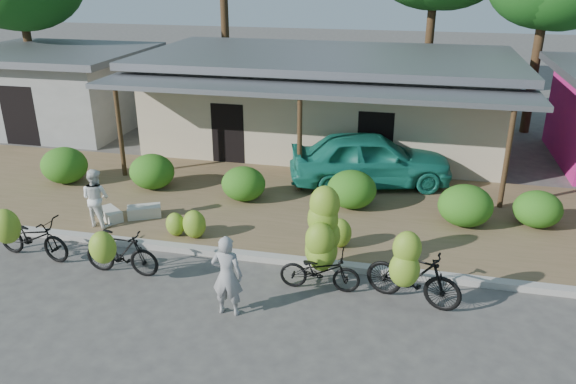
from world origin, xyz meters
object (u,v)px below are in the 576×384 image
sack_near (144,211)px  bystander (96,198)px  bike_left (118,252)px  sack_far (110,214)px  bike_center (322,246)px  vendor (227,276)px  bike_right (412,273)px  bike_far_left (28,235)px  teal_van (370,159)px

sack_near → bystander: bystander is taller
bike_left → sack_far: (-1.55, 2.37, -0.34)m
bike_left → sack_far: size_ratio=2.28×
bike_center → vendor: size_ratio=1.26×
bike_center → bike_right: bearing=-107.1°
bike_center → vendor: 2.18m
bike_far_left → teal_van: size_ratio=0.43×
bike_left → bike_center: bearing=-79.4°
bike_left → vendor: vendor is taller
bike_right → teal_van: 6.26m
bike_right → teal_van: bike_right is taller
bike_left → teal_van: (4.78, 6.36, 0.33)m
bike_right → sack_far: 7.98m
bystander → bike_right: bearing=178.5°
sack_near → vendor: (3.48, -3.51, 0.56)m
bike_left → teal_van: 7.96m
bike_center → bystander: 6.07m
bike_center → sack_far: size_ratio=2.80×
sack_far → vendor: 5.34m
bike_left → vendor: size_ratio=1.03×
bike_center → vendor: (-1.55, -1.54, -0.02)m
sack_far → teal_van: 7.51m
bike_right → bystander: bike_right is taller
bike_left → bike_right: bearing=-87.0°
bystander → bike_left: bearing=140.9°
bike_far_left → bike_center: bearing=-78.3°
bike_far_left → bike_left: bike_far_left is taller
bystander → sack_far: bearing=-95.5°
sack_far → bike_far_left: bearing=-110.7°
bystander → bike_far_left: bearing=79.7°
bike_right → vendor: 3.57m
bike_left → bike_center: bike_center is taller
bike_far_left → bike_right: size_ratio=1.00×
vendor → bystander: vendor is taller
bike_left → sack_near: (-0.76, 2.72, -0.33)m
bike_right → bystander: bearing=94.3°
bike_far_left → bystander: (0.69, 1.76, 0.27)m
bike_left → bike_right: size_ratio=0.85×
sack_far → teal_van: (6.33, 3.99, 0.67)m
vendor → teal_van: (2.06, 7.15, 0.10)m
bike_right → sack_near: (-6.89, 2.47, -0.46)m
bike_center → teal_van: bike_center is taller
bike_far_left → sack_far: (0.80, 2.12, -0.35)m
bike_center → bike_right: (1.86, -0.50, -0.12)m
bike_right → teal_van: bearing=29.4°
bike_center → teal_van: size_ratio=0.44×
sack_far → vendor: bearing=-36.5°
bike_far_left → bike_left: size_ratio=1.18×
bike_far_left → teal_van: bearing=-42.0°
sack_near → bike_left: bearing=-74.3°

